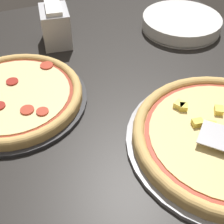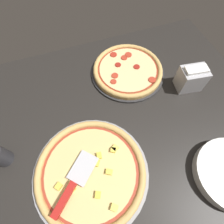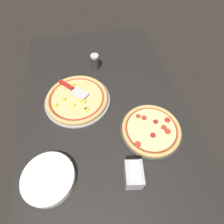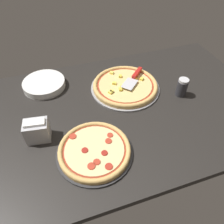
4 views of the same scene
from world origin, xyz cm
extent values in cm
cube|color=black|center=(0.00, 0.00, -1.80)|extent=(154.84, 100.01, 3.60)
cylinder|color=#939399|center=(-2.78, -15.46, 0.50)|extent=(41.24, 41.24, 1.00)
cylinder|color=#DBAD60|center=(-2.78, -15.46, 1.78)|extent=(38.76, 38.76, 1.56)
torus|color=#DBAD60|center=(-2.78, -15.46, 2.56)|extent=(38.76, 38.76, 2.45)
cylinder|color=#A33823|center=(-2.78, -15.46, 2.63)|extent=(33.69, 33.69, 0.15)
cylinder|color=#E5C67A|center=(-2.78, -15.46, 2.76)|extent=(31.79, 31.79, 0.40)
cube|color=#F9E05B|center=(1.33, -28.59, 3.60)|extent=(3.00, 2.98, 1.28)
cube|color=#F4D64C|center=(3.31, -17.91, 3.60)|extent=(2.88, 2.73, 1.28)
cube|color=yellow|center=(1.78, -11.42, 3.60)|extent=(2.02, 2.47, 1.28)
cube|color=yellow|center=(-10.01, -18.70, 3.60)|extent=(2.77, 2.69, 1.28)
cube|color=yellow|center=(-2.49, -23.41, 3.60)|extent=(2.55, 2.76, 1.28)
cube|color=yellow|center=(0.49, -13.49, 3.60)|extent=(2.89, 2.95, 1.28)
cube|color=#F4D64C|center=(-13.90, -16.62, 3.60)|extent=(2.87, 2.83, 1.28)
cube|color=#F4D64C|center=(7.12, -11.23, 3.60)|extent=(2.42, 2.38, 1.28)
cube|color=#F9E05B|center=(8.08, -10.72, 3.60)|extent=(2.78, 2.79, 1.28)
cylinder|color=#2D2D30|center=(27.02, 23.39, 0.50)|extent=(34.97, 34.97, 1.00)
cylinder|color=#DBAD60|center=(27.02, 23.39, 1.75)|extent=(32.87, 32.87, 1.50)
torus|color=#DBAD60|center=(27.02, 23.39, 2.50)|extent=(32.87, 32.87, 2.18)
cylinder|color=maroon|center=(27.02, 23.39, 2.58)|extent=(28.57, 28.57, 0.15)
cylinder|color=beige|center=(27.02, 23.39, 2.70)|extent=(26.95, 26.95, 0.40)
cylinder|color=#B73823|center=(27.83, 30.31, 3.10)|extent=(3.07, 3.07, 0.40)
cylinder|color=#B73823|center=(30.51, 31.49, 3.10)|extent=(3.40, 3.40, 0.40)
cylinder|color=#B73823|center=(17.92, 18.30, 3.10)|extent=(2.77, 2.77, 0.40)
cylinder|color=#B73823|center=(34.77, 13.40, 3.10)|extent=(3.37, 3.37, 0.40)
cylinder|color=#AD2D1E|center=(23.62, 34.03, 3.10)|extent=(3.33, 3.33, 0.40)
cylinder|color=maroon|center=(31.25, 22.85, 3.10)|extent=(2.95, 2.95, 0.40)
cylinder|color=#B73823|center=(19.69, 21.35, 3.10)|extent=(3.11, 3.11, 0.40)
cylinder|color=maroon|center=(23.39, 27.01, 3.10)|extent=(2.83, 2.83, 0.40)
cube|color=silver|center=(-4.72, -13.72, 4.36)|extent=(12.33, 12.20, 0.24)
cube|color=red|center=(-12.63, -21.24, 5.24)|extent=(9.73, 9.41, 2.00)
cube|color=#B2B2B7|center=(49.95, 6.79, 5.30)|extent=(12.05, 9.52, 10.60)
cube|color=white|center=(49.95, 6.79, 11.20)|extent=(9.89, 5.72, 1.20)
camera|label=1|loc=(-34.14, 22.46, 50.93)|focal=50.00mm
camera|label=2|loc=(0.84, -27.67, 65.85)|focal=28.00mm
camera|label=3|loc=(69.10, -6.95, 87.84)|focal=28.00mm
camera|label=4|loc=(37.61, 79.79, 84.01)|focal=35.00mm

